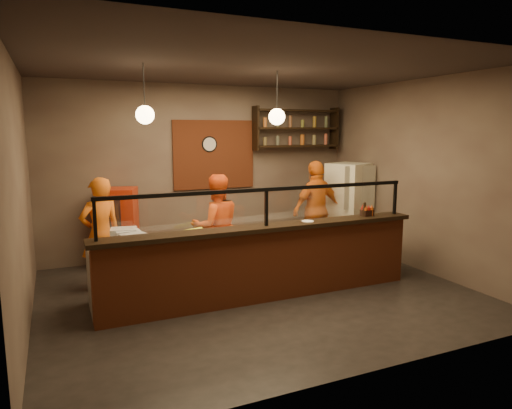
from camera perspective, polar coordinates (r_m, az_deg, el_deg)
name	(u,v)px	position (r m, az deg, el deg)	size (l,w,h in m)	color
floor	(257,292)	(6.82, 0.17, -10.93)	(6.00, 6.00, 0.00)	black
ceiling	(257,67)	(6.47, 0.18, 16.78)	(6.00, 6.00, 0.00)	#362C29
wall_back	(204,171)	(8.78, -6.52, 4.24)	(6.00, 6.00, 0.00)	#726454
wall_left	(20,196)	(5.91, -27.44, 0.91)	(5.00, 5.00, 0.00)	#726454
wall_right	(420,176)	(8.14, 19.86, 3.38)	(5.00, 5.00, 0.00)	#726454
wall_front	(368,213)	(4.31, 13.87, -1.00)	(6.00, 6.00, 0.00)	#726454
brick_patch	(214,155)	(8.79, -5.25, 6.22)	(1.60, 0.04, 1.30)	brown
service_counter	(266,265)	(6.41, 1.27, -7.56)	(4.60, 0.25, 1.00)	brown
counter_ledge	(266,228)	(6.27, 1.29, -2.92)	(4.70, 0.37, 0.06)	black
worktop_cabinet	(252,261)	(6.86, -0.52, -7.07)	(4.60, 0.75, 0.85)	gray
worktop	(252,232)	(6.75, -0.52, -3.40)	(4.60, 0.75, 0.05)	silver
sneeze_guard	(266,203)	(6.21, 1.30, 0.15)	(4.50, 0.05, 0.52)	white
wall_shelving	(296,128)	(9.34, 5.08, 9.46)	(1.84, 0.28, 0.85)	black
wall_clock	(209,144)	(8.75, -5.87, 7.51)	(0.30, 0.30, 0.04)	black
pendant_left	(145,115)	(6.16, -13.71, 10.86)	(0.24, 0.24, 0.77)	black
pendant_right	(277,117)	(6.76, 2.62, 10.92)	(0.24, 0.24, 0.77)	black
cook_left	(101,234)	(7.12, -18.85, -3.51)	(0.61, 0.40, 1.68)	orange
cook_mid	(216,227)	(7.31, -4.98, -2.76)	(0.81, 0.63, 1.68)	#E24F15
cook_right	(316,210)	(8.51, 7.57, -0.65)	(1.06, 0.44, 1.81)	orange
fridge	(348,208)	(9.09, 11.48, -0.38)	(0.72, 0.67, 1.73)	beige
red_cooler	(119,228)	(8.22, -16.71, -2.83)	(0.59, 0.54, 1.38)	#BA280C
pizza_dough	(302,225)	(7.08, 5.76, -2.60)	(0.55, 0.55, 0.01)	beige
prep_tub_a	(127,236)	(6.27, -15.83, -3.77)	(0.31, 0.25, 0.16)	white
prep_tub_b	(124,234)	(6.32, -16.20, -3.62)	(0.34, 0.27, 0.17)	silver
prep_tub_c	(134,240)	(6.00, -15.00, -4.31)	(0.31, 0.25, 0.16)	silver
rolling_pin	(192,231)	(6.62, -8.04, -3.26)	(0.06, 0.06, 0.35)	yellow
condiment_caddy	(367,213)	(7.18, 13.70, -1.01)	(0.17, 0.13, 0.09)	black
pepper_mill	(364,209)	(7.12, 13.38, -0.61)	(0.05, 0.05, 0.21)	black
small_plate	(308,221)	(6.57, 6.49, -2.10)	(0.17, 0.17, 0.01)	white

